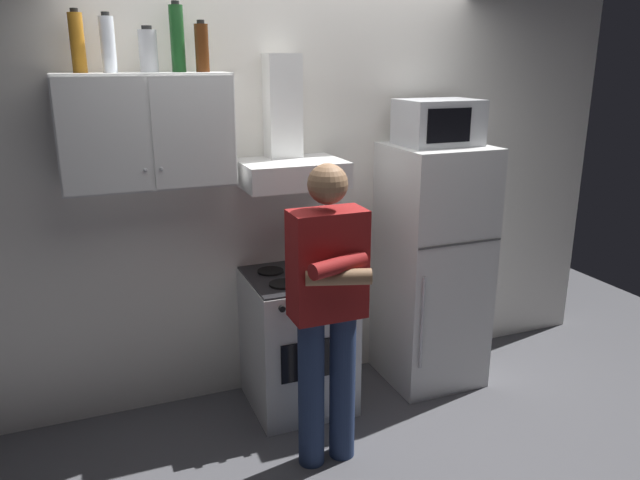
# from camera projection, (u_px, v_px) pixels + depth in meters

# --- Properties ---
(ground_plane) EXTENTS (7.00, 7.00, 0.00)m
(ground_plane) POSITION_uv_depth(u_px,v_px,m) (320.00, 420.00, 3.72)
(ground_plane) COLOR #4C4C51
(back_wall_tiled) EXTENTS (4.80, 0.10, 2.70)m
(back_wall_tiled) POSITION_uv_depth(u_px,v_px,m) (285.00, 185.00, 3.87)
(back_wall_tiled) COLOR silver
(back_wall_tiled) RESTS_ON ground_plane
(upper_cabinet) EXTENTS (0.90, 0.37, 0.60)m
(upper_cabinet) POSITION_uv_depth(u_px,v_px,m) (146.00, 131.00, 3.25)
(upper_cabinet) COLOR silver
(stove_oven) EXTENTS (0.60, 0.62, 0.87)m
(stove_oven) POSITION_uv_depth(u_px,v_px,m) (298.00, 340.00, 3.80)
(stove_oven) COLOR silver
(stove_oven) RESTS_ON ground_plane
(range_hood) EXTENTS (0.60, 0.44, 0.75)m
(range_hood) POSITION_uv_depth(u_px,v_px,m) (288.00, 151.00, 3.58)
(range_hood) COLOR white
(refrigerator) EXTENTS (0.60, 0.62, 1.60)m
(refrigerator) POSITION_uv_depth(u_px,v_px,m) (432.00, 266.00, 4.03)
(refrigerator) COLOR silver
(refrigerator) RESTS_ON ground_plane
(microwave) EXTENTS (0.48, 0.37, 0.28)m
(microwave) POSITION_uv_depth(u_px,v_px,m) (438.00, 122.00, 3.78)
(microwave) COLOR #B7BABF
(microwave) RESTS_ON refrigerator
(person_standing) EXTENTS (0.38, 0.33, 1.64)m
(person_standing) POSITION_uv_depth(u_px,v_px,m) (328.00, 307.00, 3.11)
(person_standing) COLOR navy
(person_standing) RESTS_ON ground_plane
(bottle_canister_steel) EXTENTS (0.10, 0.10, 0.23)m
(bottle_canister_steel) POSITION_uv_depth(u_px,v_px,m) (148.00, 51.00, 3.18)
(bottle_canister_steel) COLOR #B2B5BA
(bottle_canister_steel) RESTS_ON upper_cabinet
(bottle_wine_green) EXTENTS (0.07, 0.07, 0.36)m
(bottle_wine_green) POSITION_uv_depth(u_px,v_px,m) (177.00, 38.00, 3.22)
(bottle_wine_green) COLOR #19471E
(bottle_wine_green) RESTS_ON upper_cabinet
(bottle_vodka_clear) EXTENTS (0.07, 0.07, 0.29)m
(bottle_vodka_clear) POSITION_uv_depth(u_px,v_px,m) (108.00, 44.00, 3.07)
(bottle_vodka_clear) COLOR silver
(bottle_vodka_clear) RESTS_ON upper_cabinet
(bottle_liquor_amber) EXTENTS (0.07, 0.07, 0.31)m
(bottle_liquor_amber) POSITION_uv_depth(u_px,v_px,m) (77.00, 42.00, 3.04)
(bottle_liquor_amber) COLOR #B7721E
(bottle_liquor_amber) RESTS_ON upper_cabinet
(bottle_rum_dark) EXTENTS (0.07, 0.07, 0.27)m
(bottle_rum_dark) POSITION_uv_depth(u_px,v_px,m) (202.00, 48.00, 3.24)
(bottle_rum_dark) COLOR #47230F
(bottle_rum_dark) RESTS_ON upper_cabinet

